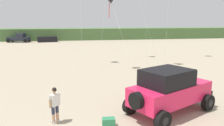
{
  "coord_description": "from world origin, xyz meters",
  "views": [
    {
      "loc": [
        -1.06,
        -6.2,
        4.55
      ],
      "look_at": [
        0.96,
        4.55,
        2.46
      ],
      "focal_mm": 35.32,
      "sensor_mm": 36.0,
      "label": 1
    }
  ],
  "objects_px": {
    "person_watching": "(55,103)",
    "cooler_box": "(109,122)",
    "kite_yellow_diamond": "(111,0)",
    "distant_pickup": "(19,38)",
    "distant_sedan": "(47,39)",
    "jeep": "(170,89)"
  },
  "relations": [
    {
      "from": "cooler_box",
      "to": "distant_sedan",
      "type": "distance_m",
      "value": 42.34
    },
    {
      "from": "person_watching",
      "to": "cooler_box",
      "type": "height_order",
      "value": "person_watching"
    },
    {
      "from": "distant_pickup",
      "to": "distant_sedan",
      "type": "distance_m",
      "value": 6.0
    },
    {
      "from": "jeep",
      "to": "person_watching",
      "type": "distance_m",
      "value": 5.58
    },
    {
      "from": "person_watching",
      "to": "cooler_box",
      "type": "bearing_deg",
      "value": -19.21
    },
    {
      "from": "cooler_box",
      "to": "jeep",
      "type": "bearing_deg",
      "value": 20.46
    },
    {
      "from": "distant_pickup",
      "to": "cooler_box",
      "type": "bearing_deg",
      "value": -73.49
    },
    {
      "from": "cooler_box",
      "to": "kite_yellow_diamond",
      "type": "bearing_deg",
      "value": 83.48
    },
    {
      "from": "jeep",
      "to": "person_watching",
      "type": "height_order",
      "value": "jeep"
    },
    {
      "from": "person_watching",
      "to": "kite_yellow_diamond",
      "type": "relative_size",
      "value": 0.24
    },
    {
      "from": "kite_yellow_diamond",
      "to": "distant_sedan",
      "type": "bearing_deg",
      "value": 106.37
    },
    {
      "from": "jeep",
      "to": "cooler_box",
      "type": "bearing_deg",
      "value": -163.85
    },
    {
      "from": "cooler_box",
      "to": "kite_yellow_diamond",
      "type": "relative_size",
      "value": 0.08
    },
    {
      "from": "jeep",
      "to": "kite_yellow_diamond",
      "type": "relative_size",
      "value": 0.72
    },
    {
      "from": "distant_sedan",
      "to": "cooler_box",
      "type": "bearing_deg",
      "value": -90.23
    },
    {
      "from": "kite_yellow_diamond",
      "to": "person_watching",
      "type": "bearing_deg",
      "value": -112.6
    },
    {
      "from": "distant_sedan",
      "to": "person_watching",
      "type": "bearing_deg",
      "value": -93.23
    },
    {
      "from": "person_watching",
      "to": "distant_sedan",
      "type": "xyz_separation_m",
      "value": [
        -4.26,
        41.01,
        -0.34
      ]
    },
    {
      "from": "distant_pickup",
      "to": "kite_yellow_diamond",
      "type": "distance_m",
      "value": 34.38
    },
    {
      "from": "person_watching",
      "to": "distant_pickup",
      "type": "relative_size",
      "value": 0.34
    },
    {
      "from": "kite_yellow_diamond",
      "to": "cooler_box",
      "type": "bearing_deg",
      "value": -100.83
    },
    {
      "from": "jeep",
      "to": "distant_pickup",
      "type": "height_order",
      "value": "jeep"
    }
  ]
}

